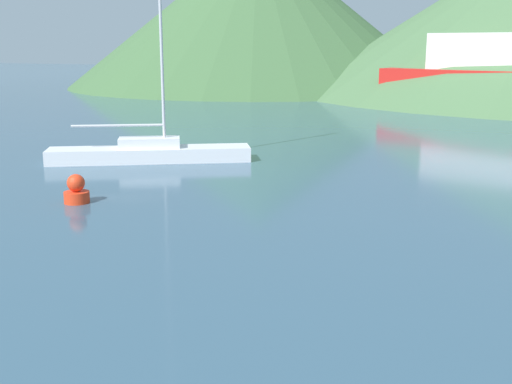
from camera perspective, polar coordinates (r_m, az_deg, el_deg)
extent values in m
cube|color=silver|center=(26.06, -9.42, 3.31)|extent=(7.58, 5.40, 0.57)
cube|color=silver|center=(25.98, -9.46, 4.36)|extent=(2.58, 2.11, 0.40)
cylinder|color=#BCBCC1|center=(25.70, -8.51, 15.51)|extent=(0.12, 0.12, 10.42)
cylinder|color=#BCBCC1|center=(25.97, -12.18, 5.80)|extent=(3.12, 1.96, 0.10)
cylinder|color=red|center=(19.76, -15.64, -0.44)|extent=(0.75, 0.75, 0.34)
sphere|color=red|center=(19.66, -15.72, 0.78)|extent=(0.53, 0.53, 0.53)
cone|color=#3D6038|center=(72.80, 0.18, 15.79)|extent=(41.33, 41.33, 16.16)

